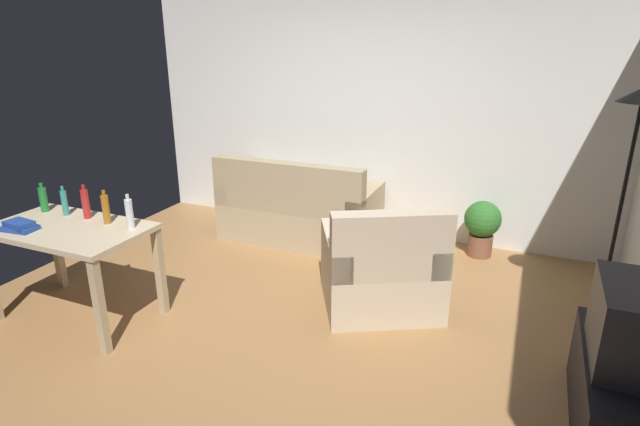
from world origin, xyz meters
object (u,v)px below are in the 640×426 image
object	(u,v)px
bottle_tall	(65,203)
bottle_amber	(106,209)
bottle_green	(43,199)
couch	(298,212)
bottle_clear	(129,213)
armchair	(382,271)
torchiere_lamp	(633,147)
tv_stand	(620,399)
tv	(638,326)
bottle_red	(86,204)
book_stack	(19,226)
desk	(70,240)
potted_plant	(482,225)

from	to	relation	value
bottle_tall	bottle_amber	bearing A→B (deg)	-2.63
bottle_green	bottle_amber	distance (m)	0.68
couch	bottle_clear	bearing A→B (deg)	76.91
armchair	bottle_amber	bearing A→B (deg)	-3.27
torchiere_lamp	bottle_tall	distance (m)	4.19
tv_stand	tv	distance (m)	0.46
bottle_red	book_stack	distance (m)	0.48
couch	bottle_tall	distance (m)	2.32
book_stack	armchair	bearing A→B (deg)	27.14
torchiere_lamp	desk	bearing A→B (deg)	-160.49
torchiere_lamp	potted_plant	world-z (taller)	torchiere_lamp
potted_plant	armchair	distance (m)	1.53
couch	torchiere_lamp	bearing A→B (deg)	164.45
torchiere_lamp	desk	world-z (taller)	torchiere_lamp
torchiere_lamp	bottle_amber	world-z (taller)	torchiere_lamp
potted_plant	armchair	bearing A→B (deg)	-114.30
armchair	bottle_clear	xyz separation A→B (m)	(-1.70, -0.89, 0.56)
torchiere_lamp	book_stack	world-z (taller)	torchiere_lamp
tv_stand	bottle_green	size ratio (longest dim) A/B	4.60
tv_stand	book_stack	world-z (taller)	book_stack
tv_stand	armchair	xyz separation A→B (m)	(-1.61, 0.88, 0.08)
potted_plant	book_stack	distance (m)	4.06
couch	desk	size ratio (longest dim) A/B	1.35
couch	tv_stand	distance (m)	3.46
desk	potted_plant	size ratio (longest dim) A/B	2.12
bottle_red	book_stack	bearing A→B (deg)	-123.11
tv_stand	tv	world-z (taller)	tv
bottle_tall	bottle_green	bearing A→B (deg)	179.70
book_stack	bottle_green	bearing A→B (deg)	116.19
bottle_green	bottle_clear	distance (m)	0.91
bottle_red	bottle_clear	size ratio (longest dim) A/B	1.03
tv	bottle_green	distance (m)	4.23
couch	bottle_amber	xyz separation A→B (m)	(-0.69, -1.96, 0.57)
armchair	bottle_clear	world-z (taller)	bottle_clear
tv_stand	bottle_amber	distance (m)	3.60
armchair	bottle_green	distance (m)	2.80
potted_plant	armchair	world-z (taller)	armchair
tv_stand	tv	size ratio (longest dim) A/B	1.83
tv	bottle_red	size ratio (longest dim) A/B	2.21
couch	desk	bearing A→B (deg)	66.68
torchiere_lamp	potted_plant	distance (m)	1.83
torchiere_lamp	bottle_red	world-z (taller)	torchiere_lamp
couch	bottle_tall	world-z (taller)	bottle_tall
armchair	bottle_clear	distance (m)	2.00
tv_stand	bottle_amber	size ratio (longest dim) A/B	4.17
armchair	book_stack	bearing A→B (deg)	-0.57
book_stack	bottle_red	bearing A→B (deg)	56.89
desk	bottle_red	xyz separation A→B (m)	(-0.01, 0.20, 0.23)
bottle_tall	tv	bearing A→B (deg)	-0.25
tv	bottle_amber	distance (m)	3.56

